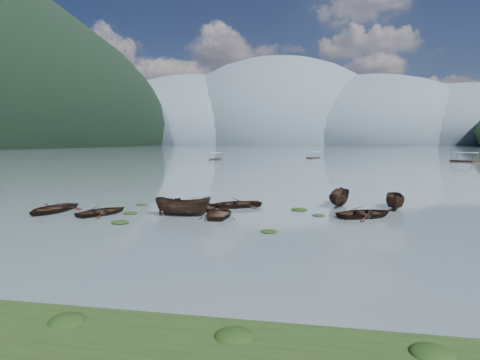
% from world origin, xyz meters
% --- Properties ---
extents(ground_plane, '(2400.00, 2400.00, 0.00)m').
position_xyz_m(ground_plane, '(0.00, 0.00, 0.00)').
color(ground_plane, '#536167').
extents(haze_mtn_a, '(520.00, 520.00, 280.00)m').
position_xyz_m(haze_mtn_a, '(-260.00, 900.00, 0.00)').
color(haze_mtn_a, '#475666').
rests_on(haze_mtn_a, ground).
extents(haze_mtn_b, '(520.00, 520.00, 340.00)m').
position_xyz_m(haze_mtn_b, '(-60.00, 900.00, 0.00)').
color(haze_mtn_b, '#475666').
rests_on(haze_mtn_b, ground).
extents(haze_mtn_c, '(520.00, 520.00, 260.00)m').
position_xyz_m(haze_mtn_c, '(140.00, 900.00, 0.00)').
color(haze_mtn_c, '#475666').
rests_on(haze_mtn_c, ground).
extents(haze_mtn_d, '(520.00, 520.00, 220.00)m').
position_xyz_m(haze_mtn_d, '(320.00, 900.00, 0.00)').
color(haze_mtn_d, '#475666').
rests_on(haze_mtn_d, ground).
extents(rowboat_0, '(3.66, 4.79, 0.93)m').
position_xyz_m(rowboat_0, '(-13.61, 4.39, 0.00)').
color(rowboat_0, black).
rests_on(rowboat_0, ground).
extents(rowboat_1, '(4.38, 4.83, 0.82)m').
position_xyz_m(rowboat_1, '(-9.23, 4.28, 0.00)').
color(rowboat_1, black).
rests_on(rowboat_1, ground).
extents(rowboat_2, '(4.48, 1.91, 1.69)m').
position_xyz_m(rowboat_2, '(-3.06, 4.78, 0.00)').
color(rowboat_2, black).
rests_on(rowboat_2, ground).
extents(rowboat_3, '(2.99, 4.04, 0.80)m').
position_xyz_m(rowboat_3, '(-0.29, 4.96, 0.00)').
color(rowboat_3, black).
rests_on(rowboat_3, ground).
extents(rowboat_4, '(5.35, 4.85, 0.91)m').
position_xyz_m(rowboat_4, '(10.27, 6.61, 0.00)').
color(rowboat_4, black).
rests_on(rowboat_4, ground).
extents(rowboat_5, '(2.16, 4.11, 1.51)m').
position_xyz_m(rowboat_5, '(13.19, 10.56, 0.00)').
color(rowboat_5, black).
rests_on(rowboat_5, ground).
extents(rowboat_6, '(4.51, 4.86, 0.82)m').
position_xyz_m(rowboat_6, '(-2.30, 7.73, 0.00)').
color(rowboat_6, black).
rests_on(rowboat_6, ground).
extents(rowboat_7, '(5.34, 4.81, 0.91)m').
position_xyz_m(rowboat_7, '(0.09, 9.13, 0.00)').
color(rowboat_7, black).
rests_on(rowboat_7, ground).
extents(rowboat_8, '(2.45, 4.32, 1.57)m').
position_xyz_m(rowboat_8, '(8.76, 11.40, 0.00)').
color(rowboat_8, black).
rests_on(rowboat_8, ground).
extents(weed_clump_0, '(1.22, 1.00, 0.27)m').
position_xyz_m(weed_clump_0, '(-6.36, 1.49, 0.00)').
color(weed_clump_0, black).
rests_on(weed_clump_0, ground).
extents(weed_clump_1, '(1.07, 0.86, 0.24)m').
position_xyz_m(weed_clump_1, '(-7.25, 4.74, 0.00)').
color(weed_clump_1, black).
rests_on(weed_clump_1, ground).
extents(weed_clump_2, '(1.05, 0.84, 0.23)m').
position_xyz_m(weed_clump_2, '(3.74, 0.68, 0.00)').
color(weed_clump_2, black).
rests_on(weed_clump_2, ground).
extents(weed_clump_3, '(0.94, 0.79, 0.21)m').
position_xyz_m(weed_clump_3, '(6.88, 6.38, 0.00)').
color(weed_clump_3, black).
rests_on(weed_clump_3, ground).
extents(weed_clump_4, '(1.30, 1.03, 0.27)m').
position_xyz_m(weed_clump_4, '(5.42, 8.42, 0.00)').
color(weed_clump_4, black).
rests_on(weed_clump_4, ground).
extents(weed_clump_5, '(0.98, 0.79, 0.21)m').
position_xyz_m(weed_clump_5, '(-8.11, 8.65, 0.00)').
color(weed_clump_5, black).
rests_on(weed_clump_5, ground).
extents(weed_clump_6, '(1.08, 0.90, 0.22)m').
position_xyz_m(weed_clump_6, '(-5.01, 9.37, 0.00)').
color(weed_clump_6, black).
rests_on(weed_clump_6, ground).
extents(weed_clump_7, '(1.04, 0.83, 0.23)m').
position_xyz_m(weed_clump_7, '(8.93, 12.53, 0.00)').
color(weed_clump_7, black).
rests_on(weed_clump_7, ground).
extents(pontoon_left, '(3.02, 5.72, 2.09)m').
position_xyz_m(pontoon_left, '(-22.19, 94.19, 0.00)').
color(pontoon_left, black).
rests_on(pontoon_left, ground).
extents(pontoon_centre, '(5.00, 5.82, 2.11)m').
position_xyz_m(pontoon_centre, '(8.76, 109.51, 0.00)').
color(pontoon_centre, black).
rests_on(pontoon_centre, ground).
extents(pontoon_right, '(6.25, 6.90, 2.53)m').
position_xyz_m(pontoon_right, '(49.73, 92.28, 0.00)').
color(pontoon_right, black).
rests_on(pontoon_right, ground).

